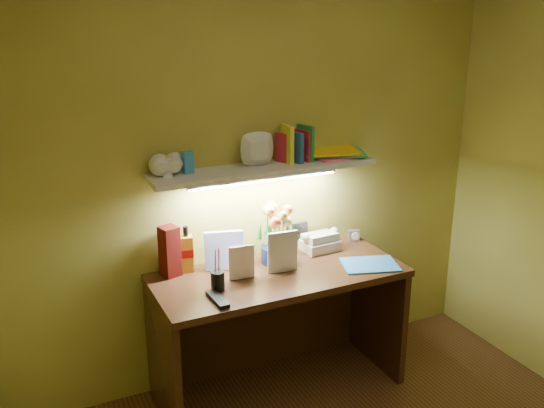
# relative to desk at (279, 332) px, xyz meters

# --- Properties ---
(desk) EXTENTS (1.40, 0.60, 0.75)m
(desk) POSITION_rel_desk_xyz_m (0.00, 0.00, 0.00)
(desk) COLOR #32170D
(desk) RESTS_ON ground
(flower_bouquet) EXTENTS (0.24, 0.24, 0.34)m
(flower_bouquet) POSITION_rel_desk_xyz_m (0.06, 0.14, 0.54)
(flower_bouquet) COLOR #0D183D
(flower_bouquet) RESTS_ON desk
(telephone) EXTENTS (0.22, 0.17, 0.13)m
(telephone) POSITION_rel_desk_xyz_m (0.36, 0.18, 0.44)
(telephone) COLOR beige
(telephone) RESTS_ON desk
(desk_clock) EXTENTS (0.08, 0.05, 0.07)m
(desk_clock) POSITION_rel_desk_xyz_m (0.63, 0.23, 0.41)
(desk_clock) COLOR #B7B6BB
(desk_clock) RESTS_ON desk
(whisky_bottle) EXTENTS (0.08, 0.08, 0.26)m
(whisky_bottle) POSITION_rel_desk_xyz_m (-0.45, 0.24, 0.51)
(whisky_bottle) COLOR #BB7815
(whisky_bottle) RESTS_ON desk
(whisky_box) EXTENTS (0.11, 0.11, 0.28)m
(whisky_box) POSITION_rel_desk_xyz_m (-0.55, 0.22, 0.52)
(whisky_box) COLOR #520D09
(whisky_box) RESTS_ON desk
(pen_cup) EXTENTS (0.09, 0.09, 0.18)m
(pen_cup) POSITION_rel_desk_xyz_m (-0.38, -0.06, 0.46)
(pen_cup) COLOR black
(pen_cup) RESTS_ON desk
(art_card) EXTENTS (0.22, 0.10, 0.22)m
(art_card) POSITION_rel_desk_xyz_m (-0.25, 0.18, 0.48)
(art_card) COLOR white
(art_card) RESTS_ON desk
(tv_remote) EXTENTS (0.06, 0.19, 0.02)m
(tv_remote) POSITION_rel_desk_xyz_m (-0.43, -0.18, 0.39)
(tv_remote) COLOR black
(tv_remote) RESTS_ON desk
(blue_folder) EXTENTS (0.36, 0.31, 0.01)m
(blue_folder) POSITION_rel_desk_xyz_m (0.51, -0.14, 0.38)
(blue_folder) COLOR #3586CE
(blue_folder) RESTS_ON desk
(desk_book_a) EXTENTS (0.14, 0.04, 0.19)m
(desk_book_a) POSITION_rel_desk_xyz_m (-0.29, 0.02, 0.47)
(desk_book_a) COLOR white
(desk_book_a) RESTS_ON desk
(desk_book_b) EXTENTS (0.17, 0.04, 0.24)m
(desk_book_b) POSITION_rel_desk_xyz_m (-0.06, 0.01, 0.49)
(desk_book_b) COLOR silver
(desk_book_b) RESTS_ON desk
(wall_shelf) EXTENTS (1.32, 0.34, 0.24)m
(wall_shelf) POSITION_rel_desk_xyz_m (0.01, 0.18, 0.96)
(wall_shelf) COLOR silver
(wall_shelf) RESTS_ON ground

